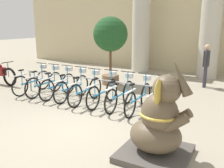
{
  "coord_description": "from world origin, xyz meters",
  "views": [
    {
      "loc": [
        3.36,
        -4.37,
        2.43
      ],
      "look_at": [
        0.49,
        0.76,
        1.0
      ],
      "focal_mm": 40.0,
      "sensor_mm": 36.0,
      "label": 1
    }
  ],
  "objects_px": {
    "bicycle_5": "(104,92)",
    "bicycle_7": "(139,97)",
    "bicycle_0": "(33,81)",
    "bicycle_3": "(73,87)",
    "bicycle_2": "(59,85)",
    "person_pedestrian": "(206,62)",
    "bicycle_4": "(86,90)",
    "bicycle_8": "(159,101)",
    "potted_tree": "(110,37)",
    "bicycle_6": "(121,94)",
    "elephant_statue": "(159,125)",
    "bicycle_1": "(45,83)"
  },
  "relations": [
    {
      "from": "bicycle_2",
      "to": "bicycle_4",
      "type": "bearing_deg",
      "value": -3.58
    },
    {
      "from": "bicycle_3",
      "to": "bicycle_6",
      "type": "height_order",
      "value": "same"
    },
    {
      "from": "bicycle_5",
      "to": "person_pedestrian",
      "type": "xyz_separation_m",
      "value": [
        2.31,
        3.82,
        0.58
      ]
    },
    {
      "from": "bicycle_1",
      "to": "bicycle_3",
      "type": "relative_size",
      "value": 1.0
    },
    {
      "from": "bicycle_2",
      "to": "bicycle_5",
      "type": "bearing_deg",
      "value": -0.24
    },
    {
      "from": "bicycle_7",
      "to": "potted_tree",
      "type": "xyz_separation_m",
      "value": [
        -2.33,
        2.48,
        1.47
      ]
    },
    {
      "from": "bicycle_7",
      "to": "bicycle_2",
      "type": "bearing_deg",
      "value": 179.28
    },
    {
      "from": "bicycle_1",
      "to": "bicycle_0",
      "type": "bearing_deg",
      "value": -178.65
    },
    {
      "from": "bicycle_8",
      "to": "bicycle_7",
      "type": "bearing_deg",
      "value": 177.2
    },
    {
      "from": "potted_tree",
      "to": "bicycle_4",
      "type": "bearing_deg",
      "value": -77.43
    },
    {
      "from": "bicycle_5",
      "to": "person_pedestrian",
      "type": "distance_m",
      "value": 4.5
    },
    {
      "from": "bicycle_4",
      "to": "bicycle_8",
      "type": "height_order",
      "value": "same"
    },
    {
      "from": "bicycle_2",
      "to": "bicycle_3",
      "type": "distance_m",
      "value": 0.59
    },
    {
      "from": "bicycle_6",
      "to": "potted_tree",
      "type": "bearing_deg",
      "value": 125.27
    },
    {
      "from": "bicycle_1",
      "to": "bicycle_3",
      "type": "xyz_separation_m",
      "value": [
        1.18,
        0.02,
        0.0
      ]
    },
    {
      "from": "bicycle_0",
      "to": "bicycle_2",
      "type": "relative_size",
      "value": 1.0
    },
    {
      "from": "bicycle_0",
      "to": "bicycle_1",
      "type": "height_order",
      "value": "same"
    },
    {
      "from": "bicycle_5",
      "to": "bicycle_3",
      "type": "bearing_deg",
      "value": 179.8
    },
    {
      "from": "bicycle_4",
      "to": "bicycle_7",
      "type": "height_order",
      "value": "same"
    },
    {
      "from": "bicycle_2",
      "to": "bicycle_5",
      "type": "height_order",
      "value": "same"
    },
    {
      "from": "bicycle_5",
      "to": "bicycle_7",
      "type": "height_order",
      "value": "same"
    },
    {
      "from": "bicycle_3",
      "to": "bicycle_5",
      "type": "relative_size",
      "value": 1.0
    },
    {
      "from": "elephant_statue",
      "to": "potted_tree",
      "type": "xyz_separation_m",
      "value": [
        -3.62,
        4.6,
        1.26
      ]
    },
    {
      "from": "bicycle_3",
      "to": "person_pedestrian",
      "type": "height_order",
      "value": "person_pedestrian"
    },
    {
      "from": "bicycle_2",
      "to": "bicycle_4",
      "type": "distance_m",
      "value": 1.18
    },
    {
      "from": "potted_tree",
      "to": "bicycle_1",
      "type": "bearing_deg",
      "value": -116.01
    },
    {
      "from": "bicycle_7",
      "to": "person_pedestrian",
      "type": "distance_m",
      "value": 4.05
    },
    {
      "from": "bicycle_2",
      "to": "bicycle_6",
      "type": "xyz_separation_m",
      "value": [
        2.36,
        -0.01,
        0.0
      ]
    },
    {
      "from": "bicycle_4",
      "to": "elephant_statue",
      "type": "relative_size",
      "value": 0.96
    },
    {
      "from": "bicycle_5",
      "to": "bicycle_4",
      "type": "bearing_deg",
      "value": -173.58
    },
    {
      "from": "person_pedestrian",
      "to": "bicycle_4",
      "type": "bearing_deg",
      "value": -126.67
    },
    {
      "from": "bicycle_5",
      "to": "bicycle_1",
      "type": "bearing_deg",
      "value": -179.63
    },
    {
      "from": "bicycle_0",
      "to": "potted_tree",
      "type": "xyz_separation_m",
      "value": [
        1.79,
        2.48,
        1.47
      ]
    },
    {
      "from": "bicycle_5",
      "to": "bicycle_7",
      "type": "bearing_deg",
      "value": -1.44
    },
    {
      "from": "bicycle_3",
      "to": "bicycle_7",
      "type": "height_order",
      "value": "same"
    },
    {
      "from": "bicycle_3",
      "to": "bicycle_6",
      "type": "distance_m",
      "value": 1.77
    },
    {
      "from": "bicycle_2",
      "to": "person_pedestrian",
      "type": "distance_m",
      "value": 5.61
    },
    {
      "from": "person_pedestrian",
      "to": "bicycle_1",
      "type": "bearing_deg",
      "value": -140.55
    },
    {
      "from": "bicycle_3",
      "to": "potted_tree",
      "type": "relative_size",
      "value": 0.67
    },
    {
      "from": "bicycle_5",
      "to": "potted_tree",
      "type": "distance_m",
      "value": 3.09
    },
    {
      "from": "bicycle_5",
      "to": "bicycle_0",
      "type": "bearing_deg",
      "value": -179.43
    },
    {
      "from": "person_pedestrian",
      "to": "elephant_statue",
      "type": "bearing_deg",
      "value": -88.47
    },
    {
      "from": "bicycle_1",
      "to": "bicycle_4",
      "type": "relative_size",
      "value": 1.0
    },
    {
      "from": "bicycle_0",
      "to": "bicycle_3",
      "type": "bearing_deg",
      "value": 1.08
    },
    {
      "from": "bicycle_2",
      "to": "person_pedestrian",
      "type": "xyz_separation_m",
      "value": [
        4.07,
        3.81,
        0.58
      ]
    },
    {
      "from": "bicycle_2",
      "to": "bicycle_8",
      "type": "distance_m",
      "value": 3.53
    },
    {
      "from": "bicycle_8",
      "to": "bicycle_3",
      "type": "bearing_deg",
      "value": 178.78
    },
    {
      "from": "bicycle_3",
      "to": "bicycle_8",
      "type": "bearing_deg",
      "value": -1.22
    },
    {
      "from": "bicycle_6",
      "to": "elephant_statue",
      "type": "bearing_deg",
      "value": -48.78
    },
    {
      "from": "bicycle_6",
      "to": "elephant_statue",
      "type": "distance_m",
      "value": 2.86
    }
  ]
}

